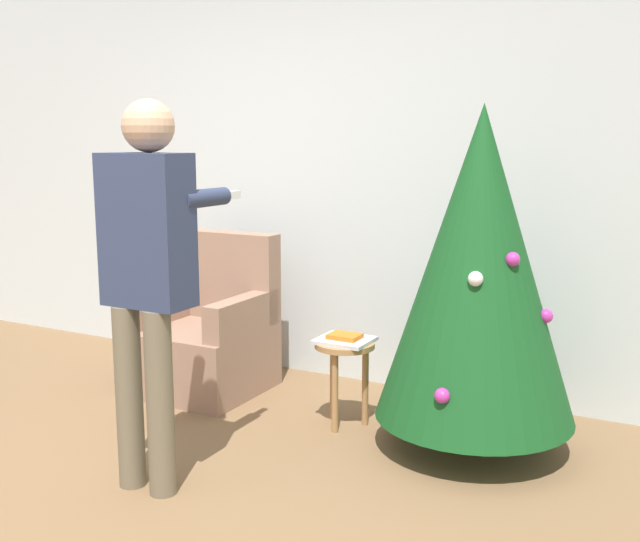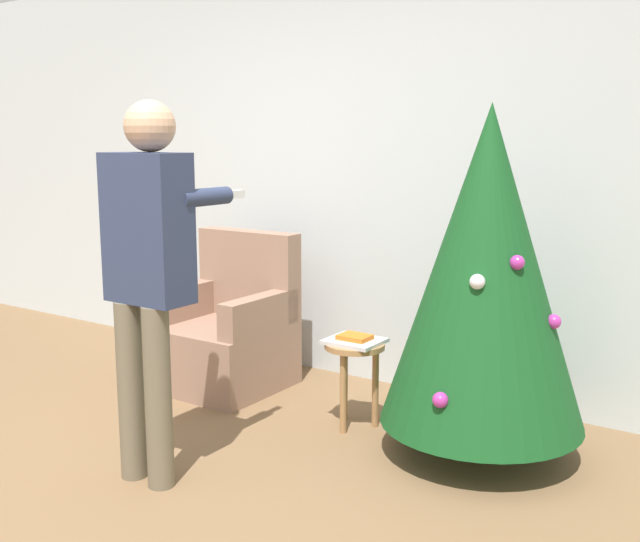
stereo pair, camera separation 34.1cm
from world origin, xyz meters
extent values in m
plane|color=brown|center=(0.00, 0.00, 0.00)|extent=(14.00, 14.00, 0.00)
cube|color=silver|center=(0.00, 2.23, 1.35)|extent=(8.00, 0.06, 2.70)
cylinder|color=brown|center=(1.25, 1.49, 0.08)|extent=(0.10, 0.10, 0.17)
cone|color=#144C1E|center=(1.25, 1.49, 0.94)|extent=(0.99, 0.99, 1.55)
sphere|color=#B23399|center=(1.57, 1.51, 0.72)|extent=(0.07, 0.07, 0.07)
sphere|color=#B23399|center=(1.22, 1.06, 0.41)|extent=(0.07, 0.07, 0.07)
sphere|color=white|center=(1.31, 1.23, 0.92)|extent=(0.07, 0.07, 0.07)
sphere|color=#B23399|center=(1.44, 1.35, 1.00)|extent=(0.07, 0.07, 0.07)
cube|color=#93705B|center=(-0.50, 1.56, 0.20)|extent=(0.74, 0.70, 0.40)
cube|color=#93705B|center=(-0.50, 1.84, 0.68)|extent=(0.74, 0.14, 0.56)
cube|color=#93705B|center=(-0.81, 1.56, 0.51)|extent=(0.12, 0.63, 0.22)
cube|color=#93705B|center=(-0.19, 1.56, 0.51)|extent=(0.12, 0.63, 0.22)
cylinder|color=#6B604C|center=(0.01, 0.36, 0.42)|extent=(0.12, 0.12, 0.83)
cylinder|color=#6B604C|center=(0.19, 0.36, 0.42)|extent=(0.12, 0.12, 0.83)
cube|color=#2D3856|center=(0.10, 0.42, 1.16)|extent=(0.39, 0.20, 0.66)
sphere|color=tan|center=(0.10, 0.45, 1.60)|extent=(0.23, 0.23, 0.23)
cylinder|color=#2D3856|center=(-0.07, 0.61, 1.29)|extent=(0.08, 0.30, 0.08)
cylinder|color=#2D3856|center=(0.26, 0.61, 1.29)|extent=(0.08, 0.30, 0.08)
cube|color=white|center=(0.26, 0.80, 1.29)|extent=(0.04, 0.14, 0.04)
cylinder|color=#A37547|center=(0.54, 1.45, 0.45)|extent=(0.32, 0.32, 0.03)
cylinder|color=#A37547|center=(0.54, 1.34, 0.22)|extent=(0.04, 0.04, 0.44)
cylinder|color=#A37547|center=(0.64, 1.51, 0.22)|extent=(0.04, 0.04, 0.44)
cylinder|color=#A37547|center=(0.44, 1.51, 0.22)|extent=(0.04, 0.04, 0.44)
cube|color=silver|center=(0.54, 1.45, 0.48)|extent=(0.29, 0.25, 0.02)
cube|color=orange|center=(0.54, 1.45, 0.50)|extent=(0.17, 0.13, 0.02)
camera|label=1|loc=(2.26, -2.04, 1.55)|focal=42.00mm
camera|label=2|loc=(2.55, -1.86, 1.55)|focal=42.00mm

